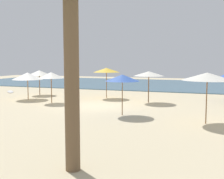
# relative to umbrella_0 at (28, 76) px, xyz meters

# --- Properties ---
(ground_plane) EXTENTS (60.00, 60.00, 0.00)m
(ground_plane) POSITION_rel_umbrella_0_xyz_m (5.91, -1.10, -1.70)
(ground_plane) COLOR beige
(ocean_water) EXTENTS (48.00, 16.00, 0.06)m
(ocean_water) POSITION_rel_umbrella_0_xyz_m (5.91, 15.90, -1.67)
(ocean_water) COLOR #3D6075
(ocean_water) RESTS_ON ground_plane
(umbrella_0) EXTENTS (2.20, 2.20, 1.95)m
(umbrella_0) POSITION_rel_umbrella_0_xyz_m (0.00, 0.00, 0.00)
(umbrella_0) COLOR olive
(umbrella_0) RESTS_ON ground_plane
(umbrella_1) EXTENTS (1.94, 1.94, 2.03)m
(umbrella_1) POSITION_rel_umbrella_0_xyz_m (-0.74, 2.53, 0.12)
(umbrella_1) COLOR brown
(umbrella_1) RESTS_ON ground_plane
(umbrella_2) EXTENTS (2.23, 2.23, 2.29)m
(umbrella_2) POSITION_rel_umbrella_0_xyz_m (12.40, -3.95, 0.41)
(umbrella_2) COLOR brown
(umbrella_2) RESTS_ON ground_plane
(umbrella_4) EXTENTS (1.98, 1.98, 2.28)m
(umbrella_4) POSITION_rel_umbrella_0_xyz_m (5.13, 2.60, 0.41)
(umbrella_4) COLOR brown
(umbrella_4) RESTS_ON ground_plane
(umbrella_5) EXTENTS (1.76, 1.76, 2.05)m
(umbrella_5) POSITION_rel_umbrella_0_xyz_m (2.54, -0.89, 0.15)
(umbrella_5) COLOR brown
(umbrella_5) RESTS_ON ground_plane
(umbrella_6) EXTENTS (2.03, 2.03, 2.10)m
(umbrella_6) POSITION_rel_umbrella_0_xyz_m (8.61, 1.41, 0.24)
(umbrella_6) COLOR brown
(umbrella_6) RESTS_ON ground_plane
(umbrella_7) EXTENTS (1.77, 1.77, 2.10)m
(umbrella_7) POSITION_rel_umbrella_0_xyz_m (8.29, -3.35, 0.23)
(umbrella_7) COLOR olive
(umbrella_7) RESTS_ON ground_plane
(surfboard) EXTENTS (1.87, 1.97, 0.07)m
(surfboard) POSITION_rel_umbrella_0_xyz_m (-4.54, 3.51, -1.67)
(surfboard) COLOR silver
(surfboard) RESTS_ON ground_plane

